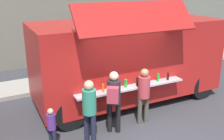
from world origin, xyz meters
TOP-DOWN VIEW (x-y plane):
  - ground_plane at (0.00, 0.00)m, footprint 60.00×60.00m
  - food_truck_main at (0.75, 2.38)m, footprint 6.21×3.24m
  - trash_bin at (4.57, 4.71)m, footprint 0.60×0.60m
  - customer_front_ordering at (0.29, 0.77)m, footprint 0.34×0.33m
  - customer_mid_with_backpack at (-0.70, 0.71)m, footprint 0.50×0.55m
  - customer_rear_waiting at (-1.45, 0.57)m, footprint 0.34×0.34m
  - child_near_queue at (-2.34, 0.80)m, footprint 0.22×0.22m

SIDE VIEW (x-z plane):
  - ground_plane at x=0.00m, z-range 0.00..0.00m
  - trash_bin at x=4.57m, z-range 0.00..0.91m
  - child_near_queue at x=-2.34m, z-range 0.10..1.16m
  - customer_front_ordering at x=0.29m, z-range 0.16..1.80m
  - customer_rear_waiting at x=-1.45m, z-range 0.16..1.84m
  - customer_mid_with_backpack at x=-0.70m, z-range 0.19..1.91m
  - food_truck_main at x=0.75m, z-range -0.21..3.19m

